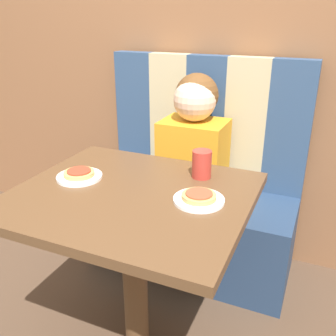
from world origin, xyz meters
name	(u,v)px	position (x,y,z in m)	size (l,w,h in m)	color
wall_back	(216,27)	(0.00, 0.97, 1.30)	(7.00, 0.05, 2.60)	brown
booth_seat	(191,229)	(0.00, 0.67, 0.23)	(1.10, 0.49, 0.46)	navy
booth_backrest	(206,121)	(0.00, 0.87, 0.81)	(1.10, 0.08, 0.71)	navy
dining_table	(133,219)	(0.00, 0.00, 0.66)	(0.85, 0.75, 0.77)	brown
person	(194,137)	(0.00, 0.67, 0.78)	(0.33, 0.26, 0.64)	orange
plate_left	(79,177)	(-0.25, 0.03, 0.77)	(0.18, 0.18, 0.01)	white
plate_right	(199,200)	(0.25, 0.03, 0.77)	(0.18, 0.18, 0.01)	white
pizza_left	(79,173)	(-0.25, 0.03, 0.79)	(0.12, 0.12, 0.02)	tan
pizza_right	(199,196)	(0.25, 0.03, 0.79)	(0.12, 0.12, 0.02)	tan
drinking_cup	(202,164)	(0.19, 0.23, 0.82)	(0.08, 0.08, 0.11)	#B23328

